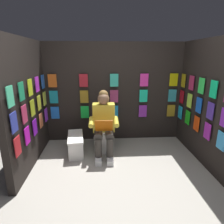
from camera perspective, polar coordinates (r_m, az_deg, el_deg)
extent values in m
plane|color=#9E998E|center=(2.84, 3.38, -22.43)|extent=(30.00, 30.00, 0.00)
cube|color=black|center=(4.10, 0.55, 5.71)|extent=(2.94, 0.10, 2.06)
cube|color=blue|center=(4.21, -16.48, -0.20)|extent=(0.17, 0.01, 0.26)
cube|color=green|center=(4.11, -8.03, -0.05)|extent=(0.17, 0.01, 0.26)
cube|color=#1B90CC|center=(4.11, 0.62, 0.11)|extent=(0.17, 0.01, 0.26)
cube|color=purple|center=(4.20, 9.09, 0.25)|extent=(0.17, 0.01, 0.26)
cube|color=#9F791D|center=(4.38, 17.03, 0.39)|extent=(0.17, 0.01, 0.26)
cube|color=teal|center=(4.13, -16.85, 4.24)|extent=(0.17, 0.01, 0.26)
cube|color=olive|center=(4.03, -8.22, 4.50)|extent=(0.17, 0.01, 0.26)
cube|color=#9F3467|center=(4.03, 0.63, 4.66)|extent=(0.17, 0.01, 0.26)
cube|color=#16D6A5|center=(4.12, 9.29, 4.71)|extent=(0.17, 0.01, 0.26)
cube|color=teal|center=(4.30, 17.40, 4.66)|extent=(0.17, 0.01, 0.26)
cube|color=#C8571A|center=(4.08, -17.23, 8.83)|extent=(0.17, 0.01, 0.26)
cube|color=#A61B28|center=(3.98, -8.41, 9.21)|extent=(0.17, 0.01, 0.26)
cube|color=#31BAA6|center=(3.98, 0.65, 9.37)|extent=(0.17, 0.01, 0.26)
cube|color=#E530A1|center=(4.07, 9.50, 9.31)|extent=(0.17, 0.01, 0.26)
cube|color=#BAB40B|center=(4.25, 17.77, 9.06)|extent=(0.17, 0.01, 0.26)
cube|color=black|center=(3.64, 25.58, 2.74)|extent=(0.10, 1.77, 2.06)
cube|color=#1BACDD|center=(4.31, 19.50, -0.08)|extent=(0.01, 0.17, 0.26)
cube|color=green|center=(4.00, 21.43, -1.51)|extent=(0.01, 0.17, 0.26)
cube|color=#D83F10|center=(3.70, 23.69, -3.16)|extent=(0.01, 0.17, 0.26)
cube|color=purple|center=(3.41, 26.35, -5.10)|extent=(0.01, 0.17, 0.26)
cube|color=#3CA1E4|center=(3.13, 29.52, -7.38)|extent=(0.01, 0.17, 0.26)
cube|color=#AE0C1A|center=(4.23, 19.92, 4.25)|extent=(0.01, 0.17, 0.26)
cube|color=#B3EC44|center=(3.92, 21.93, 3.14)|extent=(0.01, 0.17, 0.26)
cube|color=blue|center=(3.61, 24.28, 1.84)|extent=(0.01, 0.17, 0.26)
cube|color=#4B319E|center=(3.31, 27.07, 0.29)|extent=(0.01, 0.17, 0.26)
cube|color=olive|center=(4.18, 20.35, 8.72)|extent=(0.01, 0.17, 0.26)
cube|color=#AB2658|center=(3.86, 22.45, 7.96)|extent=(0.01, 0.17, 0.26)
cube|color=#31DD56|center=(3.55, 24.91, 7.05)|extent=(0.01, 0.17, 0.26)
cube|color=#13D785|center=(3.24, 27.82, 5.96)|extent=(0.01, 0.17, 0.26)
cube|color=black|center=(3.39, -23.89, 2.06)|extent=(0.10, 1.77, 2.06)
cube|color=red|center=(2.85, -26.13, -9.10)|extent=(0.01, 0.17, 0.26)
cube|color=#C718BD|center=(3.15, -23.76, -6.41)|extent=(0.01, 0.17, 0.26)
cube|color=purple|center=(3.47, -21.83, -4.19)|extent=(0.01, 0.17, 0.26)
cube|color=#DC7249|center=(3.79, -20.23, -2.34)|extent=(0.01, 0.17, 0.26)
cube|color=#AD3BF1|center=(4.11, -18.89, -0.78)|extent=(0.01, 0.17, 0.26)
cube|color=#333EA7|center=(2.74, -26.99, -2.75)|extent=(0.01, 0.17, 0.26)
cube|color=#BC325B|center=(3.05, -24.47, -0.61)|extent=(0.01, 0.17, 0.26)
cube|color=#A2B023|center=(3.37, -22.42, 1.13)|extent=(0.01, 0.17, 0.26)
cube|color=gold|center=(3.70, -20.73, 2.56)|extent=(0.01, 0.17, 0.26)
cube|color=#CBD743|center=(4.03, -19.32, 3.76)|extent=(0.01, 0.17, 0.26)
cube|color=#48D19B|center=(2.66, -27.90, 4.07)|extent=(0.01, 0.17, 0.26)
cube|color=#219563|center=(2.98, -25.21, 5.54)|extent=(0.01, 0.17, 0.26)
cube|color=#CBE526|center=(3.31, -23.04, 6.71)|extent=(0.01, 0.17, 0.26)
cube|color=#CF32F0|center=(3.64, -21.25, 7.66)|extent=(0.01, 0.17, 0.26)
cube|color=blue|center=(3.98, -19.76, 8.44)|extent=(0.01, 0.17, 0.26)
cylinder|color=white|center=(3.78, -2.39, -8.46)|extent=(0.38, 0.38, 0.40)
cylinder|color=white|center=(3.69, -2.43, -5.47)|extent=(0.41, 0.41, 0.02)
cube|color=white|center=(3.88, -2.48, -1.75)|extent=(0.38, 0.19, 0.36)
cylinder|color=white|center=(3.80, -2.47, -2.16)|extent=(0.39, 0.08, 0.39)
cube|color=gold|center=(3.57, -2.47, -1.59)|extent=(0.40, 0.23, 0.52)
sphere|color=brown|center=(3.45, -2.54, 3.87)|extent=(0.21, 0.21, 0.21)
sphere|color=olive|center=(3.47, -2.55, 5.08)|extent=(0.17, 0.17, 0.17)
cylinder|color=#38332D|center=(3.47, -0.74, -6.43)|extent=(0.16, 0.40, 0.15)
cylinder|color=#38332D|center=(3.47, -4.06, -6.47)|extent=(0.16, 0.40, 0.15)
cylinder|color=#38332D|center=(3.40, -0.62, -11.13)|extent=(0.12, 0.12, 0.42)
cylinder|color=#38332D|center=(3.40, -4.05, -11.17)|extent=(0.12, 0.12, 0.42)
cube|color=white|center=(3.43, -0.58, -14.07)|extent=(0.11, 0.26, 0.09)
cube|color=white|center=(3.43, -4.02, -14.11)|extent=(0.11, 0.26, 0.09)
cylinder|color=gold|center=(3.42, 1.25, -2.87)|extent=(0.09, 0.31, 0.13)
cylinder|color=gold|center=(3.42, -6.14, -2.97)|extent=(0.09, 0.31, 0.13)
cube|color=#B65009|center=(3.26, -2.43, -4.11)|extent=(0.30, 0.13, 0.23)
cube|color=white|center=(3.75, -10.64, -9.57)|extent=(0.33, 0.67, 0.32)
cube|color=white|center=(3.68, -10.78, -7.09)|extent=(0.35, 0.69, 0.03)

